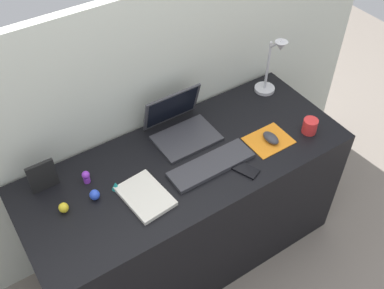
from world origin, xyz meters
TOP-DOWN VIEW (x-y plane):
  - ground_plane at (0.00, 0.00)m, footprint 6.00×6.00m
  - back_wall at (0.00, 0.36)m, footprint 2.77×0.05m
  - desk at (0.00, 0.00)m, footprint 1.57×0.63m
  - laptop at (0.08, 0.18)m, footprint 0.30×0.27m
  - keyboard at (0.08, -0.09)m, footprint 0.41×0.13m
  - mousepad at (0.41, -0.11)m, footprint 0.21×0.17m
  - mouse at (0.41, -0.11)m, footprint 0.06×0.10m
  - cell_phone at (0.19, -0.19)m, footprint 0.11×0.14m
  - desk_lamp at (0.64, 0.18)m, footprint 0.11×0.16m
  - notebook_pad at (-0.26, -0.08)m, footprint 0.19×0.26m
  - picture_frame at (-0.60, 0.20)m, footprint 0.12×0.02m
  - coffee_mug at (0.61, -0.17)m, footprint 0.07×0.07m
  - toy_figurine_purple at (-0.44, 0.14)m, footprint 0.04×0.04m
  - toy_figurine_teal at (-0.35, 0.03)m, footprint 0.04×0.04m
  - toy_figurine_yellow at (-0.58, 0.04)m, footprint 0.04×0.04m
  - toy_figurine_blue at (-0.45, 0.03)m, footprint 0.04×0.04m

SIDE VIEW (x-z plane):
  - ground_plane at x=0.00m, z-range 0.00..0.00m
  - desk at x=0.00m, z-range 0.00..0.74m
  - back_wall at x=0.00m, z-range 0.00..1.42m
  - mousepad at x=0.41m, z-range 0.74..0.74m
  - cell_phone at x=0.19m, z-range 0.74..0.75m
  - keyboard at x=0.08m, z-range 0.74..0.76m
  - notebook_pad at x=-0.26m, z-range 0.74..0.76m
  - toy_figurine_teal at x=-0.35m, z-range 0.74..0.78m
  - mouse at x=0.41m, z-range 0.74..0.78m
  - toy_figurine_yellow at x=-0.58m, z-range 0.74..0.79m
  - toy_figurine_blue at x=-0.45m, z-range 0.74..0.79m
  - toy_figurine_purple at x=-0.44m, z-range 0.74..0.81m
  - coffee_mug at x=0.61m, z-range 0.74..0.82m
  - laptop at x=0.08m, z-range 0.69..0.90m
  - picture_frame at x=-0.60m, z-range 0.74..0.89m
  - desk_lamp at x=0.64m, z-range 0.73..1.08m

